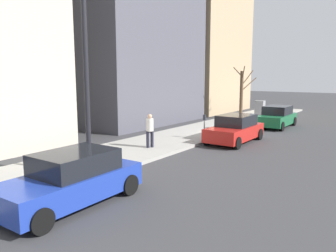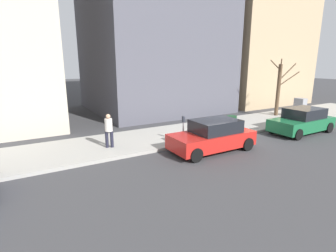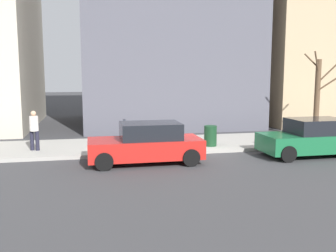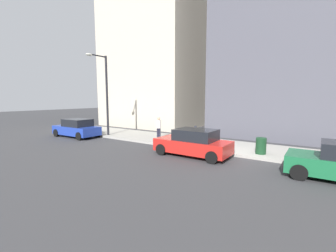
{
  "view_description": "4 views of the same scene",
  "coord_description": "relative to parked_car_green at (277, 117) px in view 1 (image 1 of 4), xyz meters",
  "views": [
    {
      "loc": [
        -8.5,
        18.41,
        3.64
      ],
      "look_at": [
        1.96,
        3.79,
        0.9
      ],
      "focal_mm": 35.0,
      "sensor_mm": 36.0,
      "label": 1
    },
    {
      "loc": [
        -10.56,
        9.71,
        4.23
      ],
      "look_at": [
        0.21,
        3.43,
        1.17
      ],
      "focal_mm": 28.0,
      "sensor_mm": 36.0,
      "label": 2
    },
    {
      "loc": [
        -14.72,
        3.73,
        3.28
      ],
      "look_at": [
        0.53,
        0.53,
        1.15
      ],
      "focal_mm": 40.0,
      "sensor_mm": 36.0,
      "label": 3
    },
    {
      "loc": [
        -12.11,
        -4.09,
        3.21
      ],
      "look_at": [
        1.56,
        5.23,
        1.18
      ],
      "focal_mm": 24.0,
      "sensor_mm": 36.0,
      "label": 4
    }
  ],
  "objects": [
    {
      "name": "ground_plane",
      "position": [
        1.27,
        5.14,
        -0.74
      ],
      "size": [
        120.0,
        120.0,
        0.0
      ],
      "primitive_type": "plane",
      "color": "#38383A"
    },
    {
      "name": "sidewalk",
      "position": [
        3.27,
        5.14,
        -0.66
      ],
      "size": [
        4.0,
        36.0,
        0.15
      ],
      "primitive_type": "cube",
      "color": "#9E9B93",
      "rests_on": "ground"
    },
    {
      "name": "parked_car_green",
      "position": [
        0.0,
        0.0,
        0.0
      ],
      "size": [
        1.95,
        4.21,
        1.52
      ],
      "rotation": [
        0.0,
        0.0,
        0.01
      ],
      "color": "#196038",
      "rests_on": "ground"
    },
    {
      "name": "parked_car_red",
      "position": [
        0.15,
        6.83,
        0.0
      ],
      "size": [
        1.93,
        4.21,
        1.52
      ],
      "rotation": [
        0.0,
        0.0,
        -0.0
      ],
      "color": "red",
      "rests_on": "ground"
    },
    {
      "name": "parked_car_blue",
      "position": [
        0.22,
        17.85,
        0.0
      ],
      "size": [
        1.99,
        4.24,
        1.52
      ],
      "rotation": [
        0.0,
        0.0,
        0.02
      ],
      "color": "#1E389E",
      "rests_on": "ground"
    },
    {
      "name": "parking_meter",
      "position": [
        1.72,
        7.51,
        0.24
      ],
      "size": [
        0.14,
        0.1,
        1.35
      ],
      "color": "slate",
      "rests_on": "sidewalk"
    },
    {
      "name": "utility_box",
      "position": [
        2.57,
        -3.61,
        0.11
      ],
      "size": [
        0.83,
        0.61,
        1.43
      ],
      "color": "#A8A399",
      "rests_on": "sidewalk"
    },
    {
      "name": "streetlamp",
      "position": [
        1.55,
        15.81,
        3.28
      ],
      "size": [
        1.97,
        0.32,
        6.5
      ],
      "color": "black",
      "rests_on": "sidewalk"
    },
    {
      "name": "bare_tree",
      "position": [
        3.84,
        -2.66,
        1.52
      ],
      "size": [
        1.46,
        1.73,
        4.32
      ],
      "color": "brown",
      "rests_on": "sidewalk"
    },
    {
      "name": "trash_bin",
      "position": [
        2.17,
        3.67,
        -0.14
      ],
      "size": [
        0.56,
        0.56,
        0.9
      ],
      "primitive_type": "cylinder",
      "color": "#14381E",
      "rests_on": "sidewalk"
    },
    {
      "name": "pedestrian_near_meter",
      "position": [
        2.73,
        11.16,
        0.35
      ],
      "size": [
        0.36,
        0.38,
        1.66
      ],
      "rotation": [
        0.0,
        0.0,
        4.35
      ],
      "color": "#1E1E2D",
      "rests_on": "sidewalk"
    }
  ]
}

